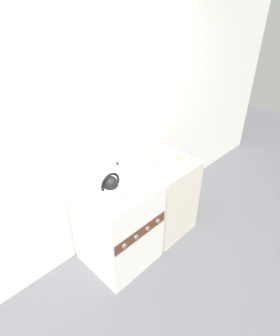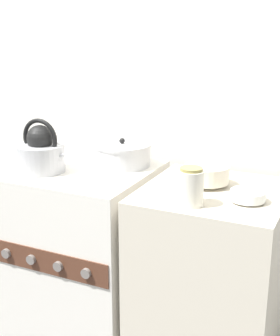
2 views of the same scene
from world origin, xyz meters
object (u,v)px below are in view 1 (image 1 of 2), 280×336
Objects in this scene: stove at (118,224)px; storage_jar at (178,164)px; cooking_pot at (118,169)px; small_ceramic_bowl at (179,157)px; enamel_bowl at (158,157)px; kettle at (111,190)px.

stove is 6.07× the size of storage_jar.
stove is 0.55m from cooking_pot.
small_ceramic_bowl is 0.24m from storage_jar.
stove is 0.95m from small_ceramic_bowl.
stove is at bearing -176.52° from enamel_bowl.
stove is 0.79m from enamel_bowl.
kettle is at bearing -178.62° from small_ceramic_bowl.
cooking_pot is at bearing 40.82° from kettle.
kettle is at bearing -142.07° from stove.
storage_jar is (0.48, -0.36, 0.01)m from cooking_pot.
small_ceramic_bowl is (0.67, -0.23, -0.04)m from cooking_pot.
storage_jar is (0.63, -0.22, 0.52)m from stove.
stove is 0.84m from storage_jar.
cooking_pot is 2.07× the size of small_ceramic_bowl.
stove is 3.30× the size of kettle.
small_ceramic_bowl is 0.92× the size of storage_jar.
cooking_pot is at bearing 43.43° from stove.
kettle reaches higher than small_ceramic_bowl.
storage_jar is at bearing -7.60° from kettle.
stove is 3.18× the size of cooking_pot.
cooking_pot is 1.47× the size of enamel_bowl.
enamel_bowl is at bearing 93.39° from storage_jar.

